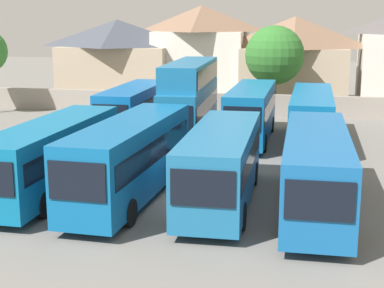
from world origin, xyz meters
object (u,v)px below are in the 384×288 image
(bus_3, at_px, (222,161))
(house_terrace_right, at_px, (294,59))
(bus_7, at_px, (251,111))
(bus_5, at_px, (134,108))
(house_terrace_centre, at_px, (202,51))
(house_terrace_left, at_px, (118,58))
(bus_6, at_px, (190,95))
(bus_2, at_px, (131,155))
(bus_8, at_px, (312,115))
(tree_right_of_lot, at_px, (274,55))
(bus_1, at_px, (52,153))
(bus_4, at_px, (316,167))

(bus_3, relative_size, house_terrace_right, 0.99)
(bus_7, bearing_deg, bus_5, -90.33)
(house_terrace_centre, xyz_separation_m, house_terrace_right, (9.15, -1.41, -0.52))
(house_terrace_left, relative_size, house_terrace_centre, 1.25)
(bus_6, height_order, bus_7, bus_6)
(bus_5, bearing_deg, bus_6, 91.18)
(bus_2, bearing_deg, house_terrace_centre, -172.25)
(bus_8, xyz_separation_m, tree_right_of_lot, (-3.17, 12.75, 2.91))
(house_terrace_centre, height_order, house_terrace_right, house_terrace_centre)
(bus_2, distance_m, bus_5, 14.18)
(bus_1, bearing_deg, house_terrace_centre, 179.51)
(bus_2, relative_size, bus_6, 1.00)
(bus_1, bearing_deg, house_terrace_left, -166.04)
(bus_5, bearing_deg, bus_3, 30.09)
(house_terrace_centre, relative_size, house_terrace_right, 0.88)
(bus_7, bearing_deg, house_terrace_centre, -160.47)
(bus_3, bearing_deg, house_terrace_centre, -169.22)
(bus_5, bearing_deg, tree_right_of_lot, 144.51)
(bus_4, xyz_separation_m, bus_5, (-11.96, 13.74, 0.02))
(bus_1, xyz_separation_m, bus_6, (3.63, 13.56, 0.98))
(bus_1, bearing_deg, bus_4, 89.43)
(tree_right_of_lot, bearing_deg, bus_3, -91.39)
(bus_8, bearing_deg, bus_7, -94.16)
(bus_5, bearing_deg, bus_7, 88.76)
(house_terrace_left, distance_m, house_terrace_centre, 8.37)
(bus_4, relative_size, bus_6, 1.00)
(bus_7, xyz_separation_m, house_terrace_centre, (-6.97, 20.06, 2.64))
(house_terrace_right, bearing_deg, bus_3, -93.80)
(bus_2, distance_m, house_terrace_left, 33.79)
(bus_3, xyz_separation_m, house_terrace_left, (-15.17, 31.72, 2.09))
(bus_5, distance_m, bus_8, 11.80)
(bus_2, xyz_separation_m, house_terrace_centre, (-3.00, 33.58, 2.65))
(bus_3, bearing_deg, bus_6, -164.04)
(bus_4, height_order, bus_8, bus_4)
(bus_6, xyz_separation_m, house_terrace_right, (6.30, 18.44, 1.27))
(bus_1, height_order, house_terrace_centre, house_terrace_centre)
(bus_8, relative_size, house_terrace_left, 1.03)
(bus_3, height_order, tree_right_of_lot, tree_right_of_lot)
(bus_1, height_order, bus_3, bus_3)
(house_terrace_centre, bearing_deg, tree_right_of_lot, -44.94)
(bus_3, relative_size, house_terrace_left, 0.90)
(bus_3, relative_size, house_terrace_centre, 1.13)
(bus_2, bearing_deg, bus_8, 152.00)
(bus_1, relative_size, house_terrace_centre, 1.19)
(house_terrace_centre, bearing_deg, bus_7, -70.83)
(tree_right_of_lot, bearing_deg, bus_4, -82.70)
(house_terrace_right, bearing_deg, house_terrace_centre, 171.23)
(house_terrace_centre, bearing_deg, bus_8, -62.03)
(bus_2, height_order, bus_5, bus_2)
(bus_8, bearing_deg, bus_5, -91.46)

